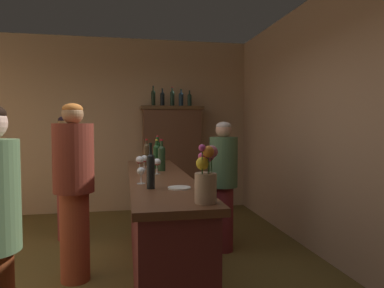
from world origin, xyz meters
TOP-DOWN VIEW (x-y plane):
  - wall_back at (0.00, 3.10)m, footprint 5.00×0.12m
  - wall_right at (2.50, 0.00)m, footprint 0.12×6.19m
  - bar_counter at (0.61, 0.22)m, footprint 0.55×2.78m
  - display_cabinet at (1.07, 2.79)m, footprint 1.04×0.44m
  - wine_bottle_riesling at (0.63, 0.75)m, footprint 0.08×0.08m
  - wine_bottle_chardonnay at (0.48, -0.46)m, footprint 0.06×0.06m
  - wine_bottle_syrah at (0.54, 1.06)m, footprint 0.08×0.08m
  - wine_bottle_malbec at (0.70, 1.40)m, footprint 0.08×0.08m
  - wine_bottle_merlot at (0.66, 0.53)m, footprint 0.08×0.08m
  - wine_glass_front at (0.49, 0.71)m, footprint 0.08×0.08m
  - wine_glass_mid at (0.59, 0.31)m, footprint 0.08×0.08m
  - wine_glass_rear at (0.43, 0.40)m, footprint 0.08×0.08m
  - wine_glass_spare at (0.42, -0.22)m, footprint 0.07×0.07m
  - flower_arrangement at (0.78, -0.99)m, footprint 0.14×0.13m
  - cheese_plate at (0.69, -0.50)m, footprint 0.17×0.17m
  - display_bottle_left at (0.76, 2.79)m, footprint 0.07×0.07m
  - display_bottle_midleft at (0.91, 2.79)m, footprint 0.07×0.07m
  - display_bottle_center at (1.08, 2.79)m, footprint 0.07×0.07m
  - display_bottle_midright at (1.23, 2.79)m, footprint 0.08×0.08m
  - display_bottle_right at (1.38, 2.79)m, footprint 0.07×0.07m
  - patron_in_grey at (-0.18, 0.36)m, footprint 0.38×0.38m
  - patron_redhead at (-0.46, 1.63)m, footprint 0.32×0.32m
  - bartender at (1.42, 0.85)m, footprint 0.33×0.33m

SIDE VIEW (x-z plane):
  - bar_counter at x=0.61m, z-range 0.00..1.01m
  - bartender at x=1.42m, z-range 0.08..1.60m
  - patron_redhead at x=-0.46m, z-range 0.08..1.68m
  - patron_in_grey at x=-0.18m, z-range 0.08..1.77m
  - display_cabinet at x=1.07m, z-range 0.03..1.84m
  - cheese_plate at x=0.69m, z-range 1.01..1.02m
  - wine_glass_spare at x=0.42m, z-range 1.04..1.17m
  - wine_glass_front at x=0.49m, z-range 1.04..1.19m
  - wine_glass_mid at x=0.59m, z-range 1.04..1.20m
  - wine_glass_rear at x=0.43m, z-range 1.05..1.22m
  - wine_bottle_syrah at x=0.54m, z-range 1.00..1.31m
  - wine_bottle_riesling at x=0.63m, z-range 1.00..1.31m
  - wine_bottle_chardonnay at x=0.48m, z-range 0.99..1.33m
  - wine_bottle_merlot at x=0.66m, z-range 0.99..1.32m
  - wine_bottle_malbec at x=0.70m, z-range 0.99..1.33m
  - flower_arrangement at x=0.78m, z-range 0.99..1.35m
  - wall_back at x=0.00m, z-range 0.00..2.97m
  - wall_right at x=2.50m, z-range 0.00..2.97m
  - display_bottle_right at x=1.38m, z-range 1.79..2.06m
  - display_bottle_midright at x=1.23m, z-range 1.79..2.08m
  - display_bottle_midleft at x=0.91m, z-range 1.79..2.09m
  - display_bottle_center at x=1.08m, z-range 1.79..2.11m
  - display_bottle_left at x=0.76m, z-range 1.78..2.12m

